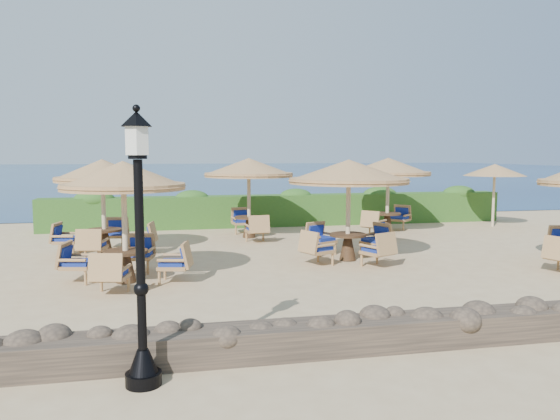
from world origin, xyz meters
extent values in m
plane|color=tan|center=(0.00, 0.00, 0.00)|extent=(120.00, 120.00, 0.00)
plane|color=navy|center=(0.00, 70.00, 0.00)|extent=(160.00, 160.00, 0.00)
cube|color=#244D19|center=(0.00, 7.20, 0.60)|extent=(18.00, 0.90, 1.20)
cube|color=brown|center=(0.00, -6.20, 0.22)|extent=(15.00, 0.65, 0.44)
cylinder|color=black|center=(-4.80, -6.80, 0.08)|extent=(0.44, 0.44, 0.16)
cone|color=black|center=(-4.80, -6.80, 0.30)|extent=(0.36, 0.36, 0.30)
cylinder|color=black|center=(-4.80, -6.80, 1.55)|extent=(0.11, 0.11, 2.40)
cylinder|color=silver|center=(-4.80, -6.80, 2.98)|extent=(0.30, 0.30, 0.36)
cone|color=black|center=(-4.80, -6.80, 3.22)|extent=(0.40, 0.40, 0.18)
cylinder|color=beige|center=(7.80, 5.20, 1.10)|extent=(0.10, 0.10, 2.20)
cone|color=olive|center=(7.80, 5.20, 2.18)|extent=(2.30, 2.30, 0.45)
cylinder|color=beige|center=(-5.36, -1.25, 1.20)|extent=(0.12, 0.12, 2.40)
cone|color=olive|center=(-5.36, -1.25, 2.38)|extent=(2.68, 2.68, 0.55)
cylinder|color=olive|center=(-5.36, -1.25, 2.10)|extent=(2.63, 2.63, 0.14)
cylinder|color=#422A17|center=(-5.36, -1.25, 0.68)|extent=(0.96, 0.96, 0.06)
cone|color=#422A17|center=(-5.36, -1.25, 0.33)|extent=(0.44, 0.44, 0.64)
cylinder|color=beige|center=(0.19, 0.09, 1.20)|extent=(0.12, 0.12, 2.40)
cone|color=olive|center=(0.19, 0.09, 2.38)|extent=(3.17, 3.17, 0.55)
cylinder|color=olive|center=(0.19, 0.09, 2.10)|extent=(3.10, 3.10, 0.14)
cylinder|color=#422A17|center=(0.19, 0.09, 0.68)|extent=(0.96, 0.96, 0.06)
cone|color=#422A17|center=(0.19, 0.09, 0.33)|extent=(0.44, 0.44, 0.64)
cylinder|color=beige|center=(-6.17, 2.35, 1.20)|extent=(0.12, 0.12, 2.40)
cone|color=olive|center=(-6.17, 2.35, 2.38)|extent=(2.61, 2.61, 0.55)
cylinder|color=olive|center=(-6.17, 2.35, 2.10)|extent=(2.55, 2.55, 0.14)
cylinder|color=#422A17|center=(-6.17, 2.35, 0.68)|extent=(0.96, 0.96, 0.06)
cone|color=#422A17|center=(-6.17, 2.35, 0.33)|extent=(0.44, 0.44, 0.64)
cylinder|color=beige|center=(-1.76, 4.48, 1.20)|extent=(0.12, 0.12, 2.40)
cone|color=olive|center=(-1.76, 4.48, 2.38)|extent=(2.98, 2.98, 0.55)
cylinder|color=olive|center=(-1.76, 4.48, 2.10)|extent=(2.92, 2.92, 0.14)
cylinder|color=#422A17|center=(-1.76, 4.48, 0.68)|extent=(0.96, 0.96, 0.06)
cone|color=#422A17|center=(-1.76, 4.48, 0.33)|extent=(0.44, 0.44, 0.64)
cylinder|color=beige|center=(3.20, 4.56, 1.20)|extent=(0.12, 0.12, 2.40)
cone|color=olive|center=(3.20, 4.56, 2.38)|extent=(2.98, 2.98, 0.55)
cylinder|color=olive|center=(3.20, 4.56, 2.10)|extent=(2.92, 2.92, 0.14)
cylinder|color=#422A17|center=(3.20, 4.56, 0.68)|extent=(0.96, 0.96, 0.06)
cone|color=#422A17|center=(3.20, 4.56, 0.33)|extent=(0.44, 0.44, 0.64)
camera|label=1|loc=(-4.50, -13.41, 2.83)|focal=35.00mm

